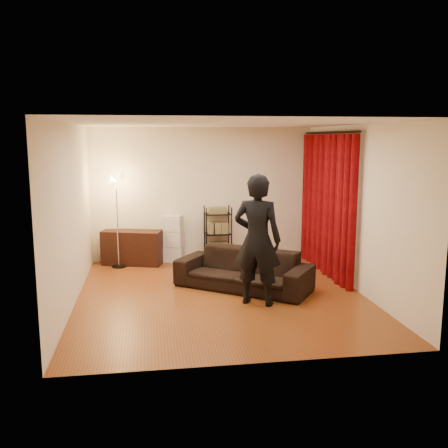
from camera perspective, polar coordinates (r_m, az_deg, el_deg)
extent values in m
plane|color=brown|center=(8.07, -0.38, -8.10)|extent=(5.00, 5.00, 0.00)
plane|color=white|center=(7.68, -0.41, 11.44)|extent=(5.00, 5.00, 0.00)
plane|color=#F3E6C8|center=(10.22, -2.42, 3.44)|extent=(5.00, 0.00, 5.00)
plane|color=#F3E6C8|center=(5.34, 3.48, -2.43)|extent=(5.00, 0.00, 5.00)
plane|color=#F3E6C8|center=(7.77, -17.05, 1.00)|extent=(0.00, 5.00, 5.00)
plane|color=#F3E6C8|center=(8.38, 15.01, 1.72)|extent=(0.00, 5.00, 5.00)
cylinder|color=black|center=(9.31, 11.97, 10.20)|extent=(0.04, 2.65, 0.04)
imported|color=black|center=(8.32, 2.23, -5.23)|extent=(2.31, 2.01, 0.65)
imported|color=black|center=(7.43, 3.83, -1.82)|extent=(0.86, 0.75, 1.97)
cube|color=black|center=(10.06, -10.44, -2.66)|extent=(1.24, 0.76, 0.68)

